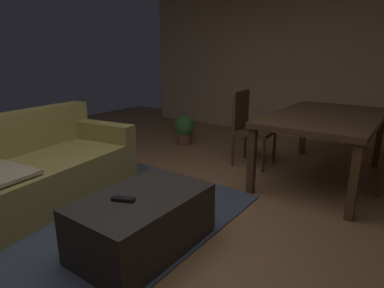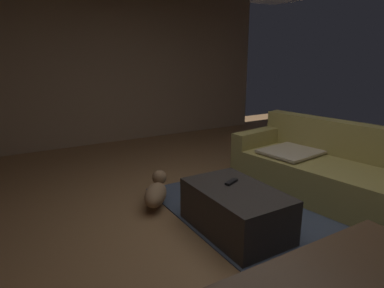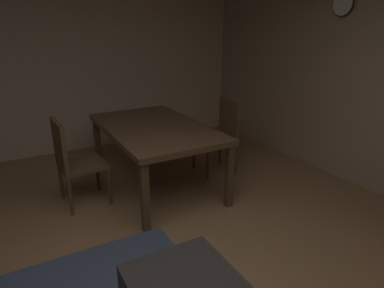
{
  "view_description": "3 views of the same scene",
  "coord_description": "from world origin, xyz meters",
  "px_view_note": "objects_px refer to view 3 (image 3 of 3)",
  "views": [
    {
      "loc": [
        -1.54,
        -1.56,
        1.38
      ],
      "look_at": [
        -0.03,
        -0.48,
        0.85
      ],
      "focal_mm": 29.86,
      "sensor_mm": 36.0,
      "label": 1
    },
    {
      "loc": [
        2.04,
        -1.79,
        1.56
      ],
      "look_at": [
        -0.08,
        -0.53,
        0.89
      ],
      "focal_mm": 30.59,
      "sensor_mm": 36.0,
      "label": 2
    },
    {
      "loc": [
        -1.25,
        0.63,
        1.77
      ],
      "look_at": [
        0.51,
        -0.36,
        1.07
      ],
      "focal_mm": 30.83,
      "sensor_mm": 36.0,
      "label": 3
    }
  ],
  "objects_px": {
    "dining_chair_north": "(73,158)",
    "dining_chair_south": "(221,132)",
    "dining_table": "(154,131)",
    "wall_clock": "(343,4)"
  },
  "relations": [
    {
      "from": "wall_clock",
      "to": "dining_chair_north",
      "type": "bearing_deg",
      "value": 77.42
    },
    {
      "from": "dining_chair_south",
      "to": "dining_table",
      "type": "bearing_deg",
      "value": 89.51
    },
    {
      "from": "dining_table",
      "to": "wall_clock",
      "type": "xyz_separation_m",
      "value": [
        -0.67,
        -2.06,
        1.37
      ]
    },
    {
      "from": "dining_table",
      "to": "dining_chair_north",
      "type": "bearing_deg",
      "value": 90.38
    },
    {
      "from": "dining_chair_north",
      "to": "wall_clock",
      "type": "bearing_deg",
      "value": -102.58
    },
    {
      "from": "dining_chair_north",
      "to": "dining_chair_south",
      "type": "relative_size",
      "value": 1.0
    },
    {
      "from": "dining_table",
      "to": "dining_chair_north",
      "type": "distance_m",
      "value": 0.93
    },
    {
      "from": "dining_chair_south",
      "to": "wall_clock",
      "type": "distance_m",
      "value": 2.01
    },
    {
      "from": "dining_table",
      "to": "wall_clock",
      "type": "distance_m",
      "value": 2.56
    },
    {
      "from": "dining_chair_south",
      "to": "wall_clock",
      "type": "height_order",
      "value": "wall_clock"
    }
  ]
}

